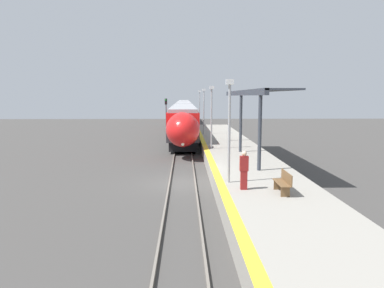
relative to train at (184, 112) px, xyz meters
name	(u,v)px	position (x,y,z in m)	size (l,w,h in m)	color
ground_plane	(182,184)	(0.00, -43.02, -2.19)	(120.00, 120.00, 0.00)	#423F3D
rail_left	(169,182)	(-0.72, -43.02, -2.12)	(0.08, 90.00, 0.15)	slate
rail_right	(195,182)	(0.72, -43.02, -2.12)	(0.08, 90.00, 0.15)	slate
train	(184,112)	(0.00, 0.00, 0.00)	(2.74, 73.07, 3.81)	black
platform_right	(251,176)	(3.86, -43.02, -1.75)	(4.56, 64.00, 0.89)	gray
platform_bench	(284,182)	(4.22, -48.48, -0.83)	(0.44, 1.57, 0.89)	brown
person_waiting	(244,170)	(2.67, -47.84, -0.44)	(0.36, 0.22, 1.68)	maroon
railway_signal	(166,114)	(-2.07, -18.41, 0.60)	(0.28, 0.28, 4.58)	#59595E
lamppost_near	(229,123)	(2.18, -46.49, 1.45)	(0.36, 0.20, 4.75)	#9E9EA3
lamppost_mid	(211,113)	(2.18, -35.22, 1.45)	(0.36, 0.20, 4.75)	#9E9EA3
lamppost_far	(204,108)	(2.18, -23.95, 1.45)	(0.36, 0.20, 4.75)	#9E9EA3
lamppost_farthest	(199,105)	(2.18, -12.68, 1.45)	(0.36, 0.20, 4.75)	#9E9EA3
station_canopy	(249,95)	(4.73, -36.88, 2.78)	(2.02, 16.61, 4.39)	#333842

